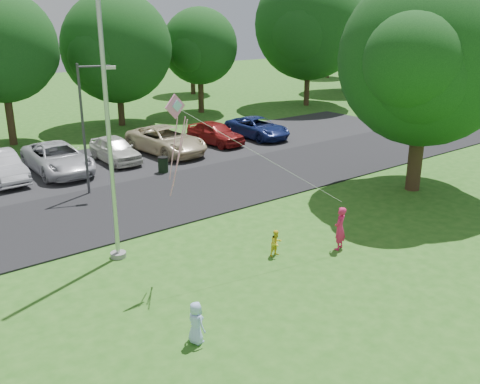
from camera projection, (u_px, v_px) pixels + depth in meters
ground at (307, 284)px, 15.39m from camera, size 120.00×120.00×0.00m
park_road at (153, 201)px, 22.10m from camera, size 60.00×6.00×0.06m
parking_strip at (90, 166)px, 26.96m from camera, size 42.00×7.00×0.06m
flagpole at (108, 129)px, 15.75m from camera, size 0.50×0.50×10.00m
street_lamp at (88, 118)px, 21.96m from camera, size 1.48×0.67×5.50m
trash_can at (163, 165)px, 25.79m from camera, size 0.52×0.52×0.82m
big_tree at (426, 62)px, 21.70m from camera, size 8.09×7.15×9.20m
tree_row at (49, 42)px, 32.59m from camera, size 64.35×11.94×10.88m
horizon_trees at (39, 54)px, 41.69m from camera, size 77.46×7.20×7.02m
parked_cars at (106, 150)px, 27.19m from camera, size 23.20×5.41×1.45m
woman at (340, 228)px, 17.44m from camera, size 0.62×0.52×1.46m
child_yellow at (276, 243)px, 17.05m from camera, size 0.43×0.34×0.87m
child_blue at (196, 323)px, 12.51m from camera, size 0.38×0.55×1.06m
kite at (179, 123)px, 14.52m from camera, size 5.41×1.93×3.71m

